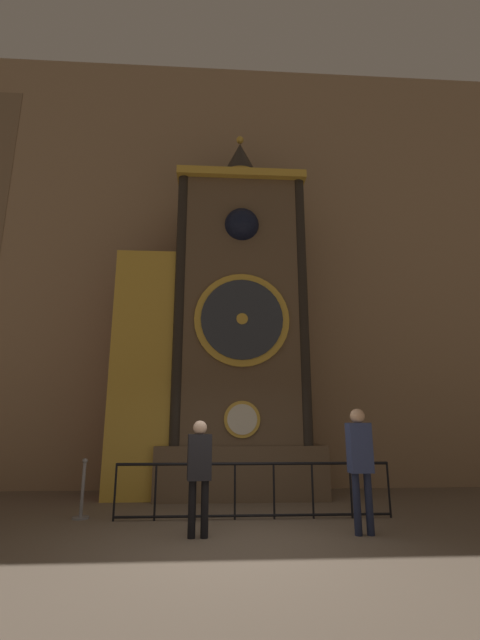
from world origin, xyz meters
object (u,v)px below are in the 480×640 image
visitor_near (199,466)px  stanchion_post (82,499)px  clock_tower (222,332)px  visitor_far (360,457)px

visitor_near → stanchion_post: bearing=138.4°
clock_tower → visitor_near: clock_tower is taller
visitor_near → stanchion_post: 2.55m
clock_tower → visitor_near: bearing=-96.1°
visitor_far → clock_tower: bearing=116.9°
clock_tower → visitor_far: clock_tower is taller
visitor_near → stanchion_post: visitor_near is taller
clock_tower → stanchion_post: (-2.40, -2.09, -3.41)m
clock_tower → visitor_near: 4.46m
clock_tower → visitor_far: size_ratio=5.13×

